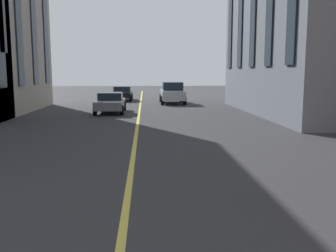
# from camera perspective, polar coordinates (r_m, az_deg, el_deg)

# --- Properties ---
(lane_centre_line) EXTENTS (80.00, 0.16, 0.01)m
(lane_centre_line) POSITION_cam_1_polar(r_m,az_deg,el_deg) (15.70, -4.95, -1.94)
(lane_centre_line) COLOR #D8C64C
(lane_centre_line) RESTS_ON ground_plane
(car_grey_parked_b) EXTENTS (4.40, 1.95, 1.37)m
(car_grey_parked_b) POSITION_cam_1_polar(r_m,az_deg,el_deg) (25.99, -8.74, 3.57)
(car_grey_parked_b) COLOR slate
(car_grey_parked_b) RESTS_ON ground_plane
(car_silver_mid) EXTENTS (4.70, 2.14, 1.88)m
(car_silver_mid) POSITION_cam_1_polar(r_m,az_deg,el_deg) (33.32, 0.65, 5.12)
(car_silver_mid) COLOR #B7BABF
(car_silver_mid) RESTS_ON ground_plane
(car_black_oncoming) EXTENTS (4.40, 1.95, 1.37)m
(car_black_oncoming) POSITION_cam_1_polar(r_m,az_deg,el_deg) (37.04, -6.97, 4.96)
(car_black_oncoming) COLOR black
(car_black_oncoming) RESTS_ON ground_plane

